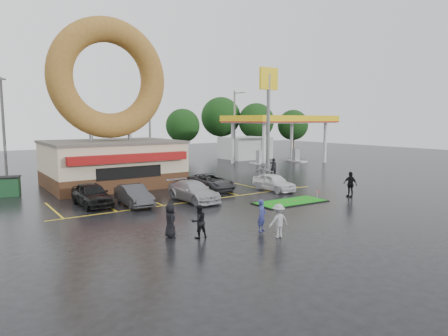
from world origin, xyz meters
TOP-DOWN VIEW (x-y plane):
  - ground at (0.00, 0.00)m, footprint 120.00×120.00m
  - donut_shop at (-3.00, 12.97)m, footprint 10.20×8.70m
  - gas_station at (20.00, 20.94)m, footprint 12.30×13.65m
  - shell_sign at (13.00, 12.00)m, footprint 2.20×0.36m
  - streetlight_left at (-10.00, 19.92)m, footprint 0.40×2.21m
  - streetlight_mid at (4.00, 20.92)m, footprint 0.40×2.21m
  - streetlight_right at (16.00, 21.92)m, footprint 0.40×2.21m
  - tree_far_a at (26.00, 30.00)m, footprint 5.60×5.60m
  - tree_far_b at (32.00, 28.00)m, footprint 4.90×4.90m
  - tree_far_c at (22.00, 34.00)m, footprint 6.30×6.30m
  - tree_far_d at (14.00, 32.00)m, footprint 4.90×4.90m
  - car_black at (-6.71, 5.93)m, footprint 1.83×4.29m
  - car_dgrey at (-4.50, 4.52)m, footprint 1.47×3.97m
  - car_silver at (-0.69, 3.56)m, footprint 2.17×4.67m
  - car_grey at (2.53, 6.41)m, footprint 2.11×4.56m
  - car_white at (6.33, 3.50)m, footprint 1.59×3.86m
  - person_blue at (-1.60, -4.62)m, footprint 0.67×0.58m
  - person_blackjkt at (-4.69, -3.85)m, footprint 0.79×0.63m
  - person_hoodie at (-1.64, -5.85)m, footprint 1.06×0.67m
  - person_bystander at (-5.72, -3.00)m, footprint 0.66×0.86m
  - person_cameraman at (9.12, -1.39)m, footprint 0.52×1.08m
  - person_walker_near at (8.10, 6.84)m, footprint 1.37×1.70m
  - person_walker_far at (11.16, 9.03)m, footprint 0.78×0.76m
  - dumpster at (-10.82, 12.67)m, footprint 2.05×1.62m
  - putting_green at (4.30, -0.48)m, footprint 5.06×2.37m

SIDE VIEW (x-z plane):
  - ground at x=0.00m, z-range 0.00..0.00m
  - putting_green at x=4.30m, z-range -0.27..0.35m
  - car_grey at x=2.53m, z-range 0.00..1.27m
  - car_dgrey at x=-4.50m, z-range 0.00..1.30m
  - dumpster at x=-10.82m, z-range 0.00..1.30m
  - car_white at x=6.33m, z-range 0.00..1.31m
  - car_silver at x=-0.69m, z-range 0.00..1.32m
  - car_black at x=-6.71m, z-range 0.00..1.45m
  - person_blackjkt at x=-4.69m, z-range 0.00..1.55m
  - person_blue at x=-1.60m, z-range 0.00..1.56m
  - person_bystander at x=-5.72m, z-range 0.00..1.56m
  - person_hoodie at x=-1.64m, z-range 0.00..1.57m
  - person_cameraman at x=9.12m, z-range 0.00..1.79m
  - person_walker_far at x=11.16m, z-range 0.00..1.80m
  - person_walker_near at x=8.10m, z-range 0.00..1.81m
  - gas_station at x=20.00m, z-range 0.75..6.65m
  - donut_shop at x=-3.00m, z-range -2.29..11.21m
  - tree_far_b at x=32.00m, z-range 1.03..8.03m
  - tree_far_d at x=14.00m, z-range 1.03..8.03m
  - streetlight_left at x=-10.00m, z-range 0.28..9.28m
  - streetlight_mid at x=4.00m, z-range 0.28..9.28m
  - streetlight_right at x=16.00m, z-range 0.28..9.28m
  - tree_far_a at x=26.00m, z-range 1.18..9.18m
  - tree_far_c at x=22.00m, z-range 1.34..10.34m
  - shell_sign at x=13.00m, z-range 2.08..12.68m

